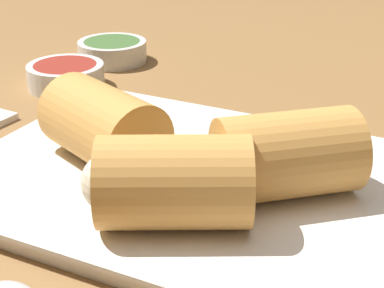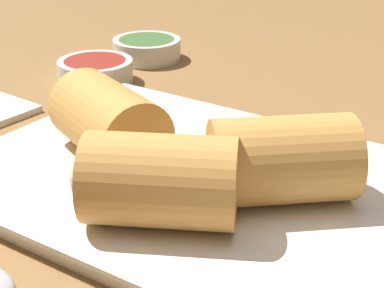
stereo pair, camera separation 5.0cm
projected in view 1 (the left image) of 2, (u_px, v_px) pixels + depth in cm
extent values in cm
cube|color=olive|center=(177.00, 181.00, 49.71)|extent=(180.00, 140.00, 2.00)
cube|color=white|center=(192.00, 184.00, 45.83)|extent=(31.30, 23.66, 1.20)
cube|color=white|center=(192.00, 175.00, 45.52)|extent=(32.55, 24.60, 0.30)
cylinder|color=#D19347|center=(174.00, 182.00, 38.20)|extent=(10.75, 9.27, 5.70)
sphere|color=beige|center=(112.00, 182.00, 38.16)|extent=(3.70, 3.70, 3.70)
cylinder|color=#D19347|center=(104.00, 126.00, 45.97)|extent=(10.64, 8.79, 5.70)
sphere|color=#B23D2D|center=(76.00, 111.00, 48.54)|extent=(3.70, 3.70, 3.70)
cylinder|color=#D19347|center=(287.00, 155.00, 41.60)|extent=(10.65, 10.31, 5.70)
sphere|color=#56843D|center=(232.00, 161.00, 40.77)|extent=(3.70, 3.70, 3.70)
cylinder|color=silver|center=(66.00, 76.00, 65.87)|extent=(7.87, 7.87, 2.42)
cylinder|color=maroon|center=(65.00, 67.00, 65.45)|extent=(6.45, 6.45, 0.44)
cylinder|color=silver|center=(112.00, 51.00, 73.83)|extent=(7.87, 7.87, 2.42)
cylinder|color=#477038|center=(112.00, 43.00, 73.42)|extent=(6.45, 6.45, 0.44)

